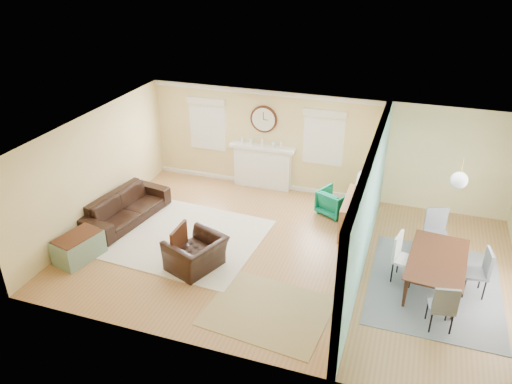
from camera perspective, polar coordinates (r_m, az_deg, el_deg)
floor at (r=10.55m, az=3.62°, el=-7.16°), size 9.00×9.00×0.00m
wall_back at (r=12.54m, az=7.49°, el=5.21°), size 9.00×0.02×2.60m
wall_front at (r=7.47m, az=-2.38°, el=-11.22°), size 9.00×0.02×2.60m
wall_left at (r=11.72m, az=-17.91°, el=2.46°), size 0.02×6.00×2.60m
ceiling at (r=9.33m, az=4.08°, el=6.14°), size 9.00×6.00×0.02m
partition at (r=9.88m, az=12.77°, el=-1.21°), size 0.17×6.00×2.60m
fireplace at (r=13.05m, az=0.74°, el=2.99°), size 1.70×0.30×1.17m
wall_clock at (r=12.66m, az=0.89°, el=8.32°), size 0.70×0.07×0.70m
window_left at (r=13.25m, az=-5.59°, el=8.18°), size 1.05×0.13×1.42m
window_right at (r=12.36m, az=7.77°, el=6.64°), size 1.05×0.13×1.42m
pendant at (r=9.27m, az=22.20°, el=1.26°), size 0.30×0.30×0.55m
rug_cream at (r=11.19m, az=-8.16°, el=-5.14°), size 3.46×3.05×0.02m
rug_jute at (r=9.12m, az=1.38°, el=-13.43°), size 2.26×1.92×0.01m
rug_grey at (r=10.23m, az=19.71°, el=-10.14°), size 2.40×3.00×0.01m
sofa at (r=11.97m, az=-14.63°, el=-1.73°), size 1.23×2.39×0.66m
eames_chair at (r=10.02m, az=-6.87°, el=-7.01°), size 1.23×1.31×0.68m
green_chair at (r=12.02m, az=8.93°, el=-1.12°), size 0.89×0.90×0.62m
trunk at (r=10.89m, az=-19.63°, el=-5.96°), size 0.79×1.06×0.55m
credenza at (r=11.38m, az=11.13°, el=-2.52°), size 0.48×1.41×0.80m
tv at (r=11.06m, az=11.36°, el=0.64°), size 0.18×1.04×0.60m
garden_stool at (r=10.65m, az=10.65°, el=-5.77°), size 0.31×0.31×0.46m
potted_plant at (r=10.42m, az=10.85°, el=-3.73°), size 0.46×0.48×0.43m
dining_table at (r=10.05m, az=19.99°, el=-8.70°), size 1.18×1.91×0.64m
dining_chair_n at (r=10.89m, az=20.00°, el=-4.06°), size 0.53×0.53×1.00m
dining_chair_s at (r=9.01m, az=20.51°, el=-11.63°), size 0.48×0.48×0.93m
dining_chair_w at (r=9.89m, az=16.81°, el=-6.96°), size 0.53×0.53×0.98m
dining_chair_e at (r=10.00m, az=23.84°, el=-7.99°), size 0.48×0.48×0.96m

